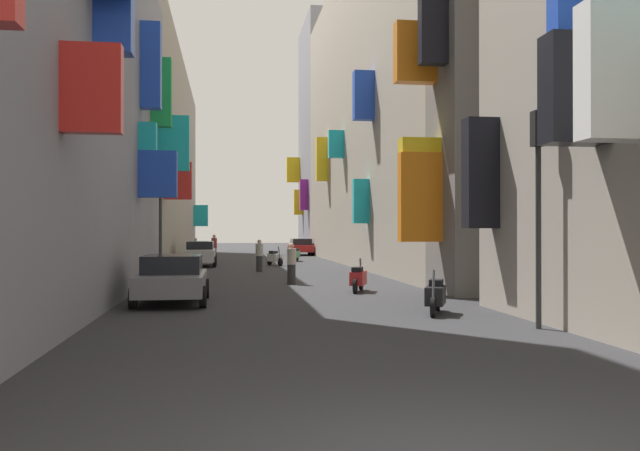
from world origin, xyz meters
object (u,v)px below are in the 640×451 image
at_px(scooter_black, 435,295).
at_px(pedestrian_crossing, 259,256).
at_px(parked_car_red, 301,246).
at_px(parked_car_grey, 172,278).
at_px(pedestrian_near_left, 291,264).
at_px(pedestrian_mid_street, 214,247).
at_px(traffic_light_far_corner, 160,210).
at_px(scooter_red, 358,278).
at_px(pedestrian_near_right, 196,250).
at_px(scooter_green, 295,254).
at_px(parked_car_silver, 200,253).
at_px(scooter_white, 275,258).
at_px(traffic_light_near_corner, 539,182).

xyz_separation_m(scooter_black, pedestrian_crossing, (-3.56, 17.61, 0.33)).
height_order(parked_car_red, parked_car_grey, parked_car_grey).
bearing_deg(pedestrian_near_left, pedestrian_mid_street, 99.03).
xyz_separation_m(parked_car_grey, traffic_light_far_corner, (-1.12, 8.09, 2.18)).
bearing_deg(scooter_red, pedestrian_near_right, 105.84).
xyz_separation_m(scooter_black, pedestrian_mid_street, (-6.06, 30.50, 0.42)).
bearing_deg(scooter_black, scooter_red, 97.18).
bearing_deg(parked_car_grey, scooter_red, 23.78).
relative_size(scooter_red, scooter_green, 0.92).
xyz_separation_m(pedestrian_crossing, pedestrian_near_right, (-3.68, 11.31, -0.03)).
height_order(parked_car_silver, parked_car_grey, parked_car_silver).
bearing_deg(pedestrian_near_left, parked_car_silver, 106.35).
xyz_separation_m(pedestrian_crossing, pedestrian_near_left, (0.85, -8.14, -0.01)).
bearing_deg(pedestrian_mid_street, parked_car_red, 50.27).
xyz_separation_m(scooter_green, pedestrian_near_right, (-6.54, 0.82, 0.30)).
bearing_deg(scooter_green, parked_car_red, 81.77).
bearing_deg(pedestrian_near_left, parked_car_red, 83.09).
xyz_separation_m(parked_car_grey, pedestrian_near_right, (-0.52, 25.45, 0.04)).
xyz_separation_m(parked_car_silver, pedestrian_mid_street, (0.65, 7.42, 0.12)).
bearing_deg(scooter_red, scooter_green, 89.85).
distance_m(scooter_white, pedestrian_crossing, 5.57).
relative_size(parked_car_silver, traffic_light_near_corner, 0.93).
height_order(scooter_white, pedestrian_near_left, pedestrian_near_left).
relative_size(pedestrian_mid_street, traffic_light_far_corner, 0.41).
bearing_deg(parked_car_grey, scooter_green, 76.28).
xyz_separation_m(pedestrian_crossing, pedestrian_mid_street, (-2.49, 12.89, 0.09)).
distance_m(parked_car_silver, traffic_light_near_corner, 27.15).
bearing_deg(parked_car_silver, parked_car_grey, -90.04).
bearing_deg(scooter_red, scooter_black, -82.82).
relative_size(parked_car_grey, scooter_red, 2.32).
bearing_deg(scooter_black, pedestrian_near_right, 104.07).
height_order(parked_car_silver, pedestrian_near_right, pedestrian_near_right).
distance_m(parked_car_red, pedestrian_mid_street, 10.79).
bearing_deg(scooter_black, pedestrian_mid_street, 101.23).
bearing_deg(pedestrian_crossing, pedestrian_near_right, 108.04).
height_order(scooter_white, pedestrian_near_right, pedestrian_near_right).
relative_size(scooter_green, traffic_light_far_corner, 0.44).
height_order(parked_car_silver, scooter_black, parked_car_silver).
bearing_deg(parked_car_grey, scooter_white, 77.58).
xyz_separation_m(parked_car_red, scooter_green, (-1.55, -10.69, -0.26)).
bearing_deg(scooter_green, traffic_light_far_corner, -113.33).
distance_m(scooter_red, pedestrian_mid_street, 24.98).
height_order(scooter_red, pedestrian_near_right, pedestrian_near_right).
bearing_deg(scooter_black, pedestrian_near_left, 106.01).
xyz_separation_m(parked_car_red, parked_car_grey, (-7.56, -35.33, 0.00)).
bearing_deg(scooter_green, pedestrian_near_right, 172.89).
height_order(pedestrian_near_left, traffic_light_near_corner, traffic_light_near_corner).
xyz_separation_m(pedestrian_near_left, traffic_light_near_corner, (4.12, -12.19, 2.35)).
distance_m(pedestrian_crossing, pedestrian_near_right, 11.89).
relative_size(scooter_black, pedestrian_near_left, 1.07).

